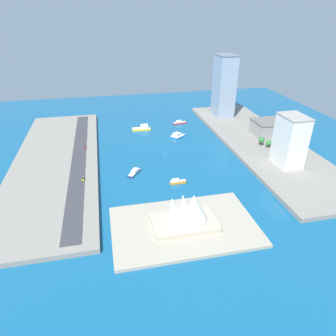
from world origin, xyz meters
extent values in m
plane|color=#145684|center=(0.00, 0.00, 0.00)|extent=(440.00, 440.00, 0.00)
cube|color=gray|center=(-96.00, 0.00, 1.62)|extent=(70.00, 240.00, 3.24)
cube|color=gray|center=(96.00, 0.00, 1.62)|extent=(70.00, 240.00, 3.24)
cube|color=#A89E89|center=(10.77, 108.20, 1.00)|extent=(87.14, 55.45, 2.00)
cube|color=#38383D|center=(76.51, 0.00, 3.31)|extent=(11.89, 228.00, 0.15)
cube|color=red|center=(-33.08, -74.13, 0.86)|extent=(15.84, 6.45, 1.73)
cone|color=red|center=(-41.14, -75.46, 0.86)|extent=(1.79, 1.79, 1.55)
cube|color=white|center=(-32.00, -73.95, 2.86)|extent=(6.47, 3.71, 2.26)
cube|color=beige|center=(-33.08, -74.13, 1.78)|extent=(15.21, 6.19, 0.10)
cube|color=yellow|center=(12.86, -63.58, 1.03)|extent=(19.71, 7.78, 2.07)
cone|color=yellow|center=(23.21, -63.76, 1.03)|extent=(1.89, 1.89, 1.86)
cube|color=white|center=(9.65, -63.53, 3.94)|extent=(7.93, 5.80, 3.75)
cube|color=beige|center=(12.86, -63.58, 2.12)|extent=(18.92, 7.47, 0.10)
cube|color=#1E284C|center=(32.19, 33.85, 0.62)|extent=(12.61, 15.28, 1.25)
cone|color=#1E284C|center=(36.78, 40.44, 0.62)|extent=(1.56, 1.56, 1.12)
cube|color=white|center=(31.64, 33.07, 2.22)|extent=(7.38, 8.21, 1.94)
cube|color=beige|center=(32.19, 33.85, 1.30)|extent=(12.10, 14.67, 0.10)
cube|color=blue|center=(-21.16, -35.67, 0.73)|extent=(17.48, 16.53, 1.45)
cone|color=blue|center=(-27.28, -40.25, 0.73)|extent=(1.83, 1.83, 1.31)
cube|color=white|center=(-19.89, -34.72, 2.94)|extent=(9.25, 9.03, 2.97)
cube|color=beige|center=(-21.16, -35.67, 1.50)|extent=(16.79, 15.87, 0.10)
cube|color=orange|center=(1.62, 56.25, 0.96)|extent=(12.05, 3.34, 1.93)
cone|color=orange|center=(-4.90, 56.15, 0.96)|extent=(1.76, 1.76, 1.74)
cube|color=white|center=(3.51, 56.28, 2.87)|extent=(5.52, 2.67, 1.88)
cube|color=beige|center=(1.62, 56.25, 1.98)|extent=(11.56, 3.21, 0.10)
cube|color=#8C9EB2|center=(-88.27, -83.94, 37.74)|extent=(20.12, 26.75, 69.01)
cube|color=slate|center=(-88.27, -83.94, 72.65)|extent=(20.93, 27.82, 0.80)
cube|color=gray|center=(-111.17, -12.26, 10.44)|extent=(31.13, 27.26, 14.41)
cube|color=slate|center=(-111.17, -12.26, 18.04)|extent=(32.37, 28.36, 0.80)
cube|color=silver|center=(-92.13, 50.46, 23.72)|extent=(17.42, 24.06, 40.97)
cube|color=#9D9992|center=(-92.13, 50.46, 44.60)|extent=(18.11, 25.02, 0.80)
cylinder|color=black|center=(72.80, -20.44, 3.71)|extent=(0.27, 0.65, 0.64)
cylinder|color=black|center=(71.25, -20.49, 3.71)|extent=(0.27, 0.65, 0.64)
cylinder|color=black|center=(72.69, -16.88, 3.71)|extent=(0.27, 0.65, 0.64)
cylinder|color=black|center=(71.13, -16.93, 3.71)|extent=(0.27, 0.65, 0.64)
cube|color=red|center=(71.97, -18.68, 3.97)|extent=(1.92, 5.14, 0.73)
cube|color=#262D38|center=(71.96, -18.43, 4.61)|extent=(1.64, 2.89, 0.56)
cylinder|color=black|center=(72.99, 39.24, 3.71)|extent=(0.28, 0.65, 0.64)
cylinder|color=black|center=(71.28, 39.16, 3.71)|extent=(0.28, 0.65, 0.64)
cylinder|color=black|center=(72.84, 42.62, 3.71)|extent=(0.28, 0.65, 0.64)
cylinder|color=black|center=(71.13, 42.54, 3.71)|extent=(0.28, 0.65, 0.64)
cube|color=yellow|center=(72.06, 40.89, 4.00)|extent=(2.12, 4.91, 0.78)
cube|color=#262D38|center=(72.05, 41.13, 4.65)|extent=(1.80, 2.78, 0.52)
cylinder|color=black|center=(69.76, -41.95, 5.99)|extent=(0.18, 0.18, 5.50)
cube|color=black|center=(69.76, -41.95, 9.24)|extent=(0.36, 0.36, 1.00)
sphere|color=red|center=(69.76, -41.95, 9.59)|extent=(0.24, 0.24, 0.24)
sphere|color=yellow|center=(69.76, -41.95, 9.24)|extent=(0.24, 0.24, 0.24)
sphere|color=green|center=(69.76, -41.95, 8.89)|extent=(0.24, 0.24, 0.24)
cube|color=#BCAD93|center=(10.77, 108.20, 3.50)|extent=(38.93, 23.58, 3.00)
cone|color=white|center=(4.45, 108.20, 13.95)|extent=(15.39, 13.48, 19.29)
cone|color=white|center=(10.77, 108.20, 14.43)|extent=(13.94, 11.33, 20.30)
cone|color=white|center=(16.99, 108.20, 13.78)|extent=(14.10, 11.05, 19.29)
cylinder|color=brown|center=(-90.47, 10.65, 5.03)|extent=(0.50, 0.50, 3.58)
sphere|color=#2D7233|center=(-90.47, 10.65, 9.11)|extent=(5.73, 5.73, 5.73)
cylinder|color=brown|center=(-94.59, 16.82, 4.63)|extent=(0.50, 0.50, 2.79)
sphere|color=#2D7233|center=(-94.59, 16.82, 8.16)|extent=(5.35, 5.35, 5.35)
camera|label=1|loc=(51.44, 248.04, 117.81)|focal=32.27mm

